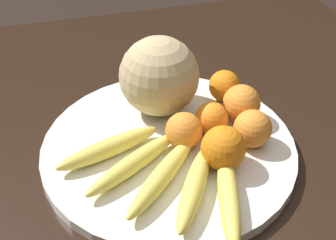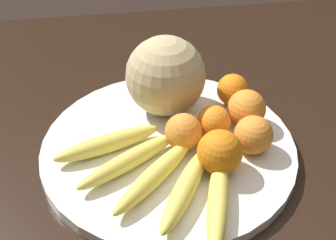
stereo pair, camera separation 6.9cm
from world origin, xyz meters
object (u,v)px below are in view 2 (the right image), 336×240
at_px(orange_front_left, 214,122).
at_px(orange_back_left, 253,135).
at_px(banana_bunch, 158,173).
at_px(orange_front_right, 246,109).
at_px(orange_back_right, 233,90).
at_px(kitchen_table, 138,195).
at_px(orange_mid_center, 220,152).
at_px(melon, 166,76).
at_px(orange_top_small, 184,132).
at_px(fruit_bowl, 168,147).

height_order(orange_front_left, orange_back_left, orange_back_left).
height_order(banana_bunch, orange_front_right, orange_front_right).
bearing_deg(banana_bunch, orange_back_right, -177.81).
bearing_deg(kitchen_table, orange_front_right, -169.95).
height_order(banana_bunch, orange_mid_center, orange_mid_center).
distance_m(melon, orange_mid_center, 0.19).
relative_size(banana_bunch, orange_mid_center, 4.02).
xyz_separation_m(melon, banana_bunch, (0.04, 0.18, -0.06)).
distance_m(orange_front_right, orange_top_small, 0.13).
distance_m(melon, orange_top_small, 0.12).
bearing_deg(melon, orange_back_left, 132.47).
bearing_deg(orange_mid_center, orange_front_left, -97.11).
distance_m(fruit_bowl, orange_mid_center, 0.11).
height_order(melon, orange_back_right, melon).
distance_m(fruit_bowl, orange_back_left, 0.15).
bearing_deg(orange_mid_center, fruit_bowl, -46.62).
distance_m(banana_bunch, orange_top_small, 0.09).
bearing_deg(orange_back_right, melon, -0.32).
height_order(kitchen_table, orange_back_right, orange_back_right).
bearing_deg(orange_back_left, orange_top_small, -13.44).
xyz_separation_m(orange_front_left, orange_top_small, (0.06, 0.02, 0.00)).
bearing_deg(kitchen_table, fruit_bowl, -176.06).
distance_m(melon, orange_back_left, 0.19).
relative_size(banana_bunch, orange_top_small, 4.62).
bearing_deg(orange_front_left, melon, -51.62).
xyz_separation_m(kitchen_table, orange_back_right, (-0.19, -0.10, 0.14)).
xyz_separation_m(fruit_bowl, melon, (-0.01, -0.10, 0.08)).
xyz_separation_m(banana_bunch, orange_front_right, (-0.17, -0.12, 0.02)).
bearing_deg(orange_back_left, kitchen_table, -9.94).
xyz_separation_m(orange_front_left, orange_back_right, (-0.06, -0.09, 0.00)).
bearing_deg(orange_mid_center, kitchen_table, -28.94).
bearing_deg(orange_back_right, orange_top_small, 44.13).
bearing_deg(fruit_bowl, kitchen_table, 3.94).
distance_m(fruit_bowl, orange_front_left, 0.09).
relative_size(orange_back_left, orange_back_right, 1.09).
bearing_deg(banana_bunch, orange_front_left, 175.56).
relative_size(melon, orange_front_right, 2.12).
height_order(orange_front_right, orange_back_left, orange_front_right).
bearing_deg(orange_back_right, orange_back_left, 89.45).
bearing_deg(orange_front_left, orange_front_right, -161.64).
bearing_deg(banana_bunch, kitchen_table, -116.61).
height_order(orange_back_left, orange_back_right, orange_back_left).
bearing_deg(orange_front_right, orange_back_right, -84.00).
xyz_separation_m(kitchen_table, orange_mid_center, (-0.13, 0.07, 0.15)).
xyz_separation_m(orange_front_right, orange_back_right, (0.01, -0.07, -0.00)).
xyz_separation_m(orange_back_left, orange_top_small, (0.11, -0.03, -0.00)).
relative_size(melon, banana_bunch, 0.50).
distance_m(orange_front_right, orange_back_right, 0.07).
bearing_deg(orange_top_small, orange_back_left, 166.56).
distance_m(banana_bunch, orange_back_right, 0.25).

